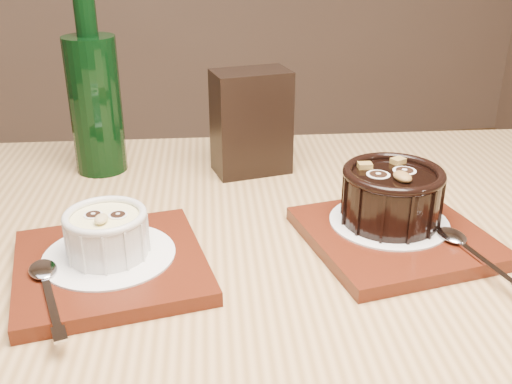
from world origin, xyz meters
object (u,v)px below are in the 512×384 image
ramekin_white (107,232)px  ramekin_dark (392,193)px  tray_left (111,266)px  green_bottle (95,100)px  tray_right (395,237)px  condiment_stand (251,122)px  table (257,341)px

ramekin_white → ramekin_dark: ramekin_dark is taller
tray_left → ramekin_white: bearing=99.7°
tray_left → ramekin_white: ramekin_white is taller
tray_left → ramekin_dark: 0.30m
ramekin_white → green_bottle: size_ratio=0.31×
green_bottle → tray_right: bearing=-39.2°
condiment_stand → tray_left: bearing=-126.6°
table → tray_left: tray_left is taller
condiment_stand → ramekin_white: bearing=-127.6°
condiment_stand → green_bottle: 0.21m
tray_left → ramekin_white: (-0.00, 0.01, 0.03)m
ramekin_dark → green_bottle: size_ratio=0.42×
tray_right → green_bottle: (-0.33, 0.27, 0.09)m
tray_right → green_bottle: 0.43m
table → tray_right: (0.15, 0.03, 0.10)m
ramekin_white → green_bottle: bearing=105.9°
table → ramekin_white: (-0.14, 0.02, 0.13)m
ramekin_white → tray_left: bearing=-69.9°
table → condiment_stand: 0.30m
tray_right → ramekin_dark: ramekin_dark is taller
table → ramekin_dark: (0.15, 0.05, 0.14)m
tray_right → condiment_stand: 0.26m
ramekin_white → condiment_stand: (0.18, 0.23, 0.03)m
tray_left → tray_right: 0.30m
ramekin_dark → green_bottle: 0.41m
ramekin_dark → green_bottle: bearing=132.4°
tray_left → tray_right: same height
tray_left → tray_right: size_ratio=1.00×
condiment_stand → tray_right: bearing=-62.0°
tray_left → condiment_stand: condiment_stand is taller
table → ramekin_white: bearing=171.2°
tray_left → condiment_stand: bearing=53.4°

